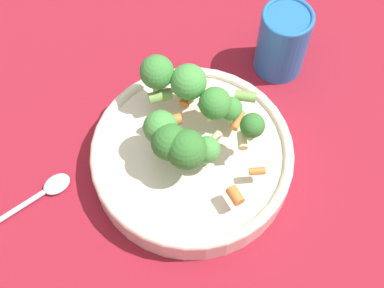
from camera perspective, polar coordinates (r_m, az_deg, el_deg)
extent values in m
plane|color=maroon|center=(0.70, 0.00, -2.25)|extent=(3.00, 3.00, 0.00)
cylinder|color=beige|center=(0.68, 0.00, -1.54)|extent=(0.25, 0.25, 0.04)
torus|color=beige|center=(0.66, 0.00, -0.79)|extent=(0.25, 0.25, 0.01)
cylinder|color=#8CB766|center=(0.67, 4.04, 2.89)|extent=(0.01, 0.01, 0.01)
sphere|color=#3D8438|center=(0.65, 4.15, 3.78)|extent=(0.03, 0.03, 0.03)
cylinder|color=#8CB766|center=(0.67, -0.36, 5.27)|extent=(0.02, 0.02, 0.02)
sphere|color=#479342|center=(0.65, -0.37, 6.65)|extent=(0.04, 0.04, 0.04)
cylinder|color=#8CB766|center=(0.63, -2.29, -0.88)|extent=(0.02, 0.02, 0.01)
sphere|color=#33722D|center=(0.61, -2.38, 0.22)|extent=(0.04, 0.04, 0.04)
cylinder|color=#8CB766|center=(0.64, -3.26, 0.56)|extent=(0.01, 0.01, 0.02)
sphere|color=#479342|center=(0.62, -3.38, 1.78)|extent=(0.04, 0.04, 0.04)
cylinder|color=#8CB766|center=(0.64, 1.57, -1.44)|extent=(0.01, 0.01, 0.02)
sphere|color=#479342|center=(0.62, 1.62, -0.58)|extent=(0.03, 0.03, 0.03)
cylinder|color=#8CB766|center=(0.68, -3.63, 6.25)|extent=(0.01, 0.01, 0.02)
sphere|color=#3D8438|center=(0.65, -3.78, 7.69)|extent=(0.04, 0.04, 0.04)
cylinder|color=#8CB766|center=(0.63, -0.58, -1.75)|extent=(0.02, 0.02, 0.02)
sphere|color=#33722D|center=(0.60, -0.61, -0.58)|extent=(0.05, 0.05, 0.05)
cylinder|color=#8CB766|center=(0.63, 6.28, 1.07)|extent=(0.01, 0.01, 0.02)
sphere|color=#33722D|center=(0.61, 6.46, 1.99)|extent=(0.03, 0.03, 0.03)
cylinder|color=#8CB766|center=(0.66, 2.39, 3.30)|extent=(0.01, 0.01, 0.01)
sphere|color=#3D8438|center=(0.64, 2.47, 4.37)|extent=(0.04, 0.04, 0.04)
cylinder|color=beige|center=(0.67, 1.44, 3.52)|extent=(0.02, 0.03, 0.01)
cylinder|color=beige|center=(0.65, 2.22, 0.33)|extent=(0.03, 0.01, 0.01)
cylinder|color=orange|center=(0.68, -0.55, 5.16)|extent=(0.03, 0.02, 0.01)
cylinder|color=#729E4C|center=(0.66, -3.39, 5.12)|extent=(0.03, 0.03, 0.01)
cylinder|color=#729E4C|center=(0.68, -1.28, 6.64)|extent=(0.03, 0.02, 0.01)
cylinder|color=#729E4C|center=(0.66, 5.70, 5.09)|extent=(0.02, 0.03, 0.01)
cylinder|color=beige|center=(0.62, 5.38, 0.36)|extent=(0.02, 0.02, 0.01)
cylinder|color=orange|center=(0.64, -2.13, 2.54)|extent=(0.02, 0.02, 0.01)
cylinder|color=#729E4C|center=(0.67, -4.20, 1.83)|extent=(0.01, 0.02, 0.01)
cylinder|color=orange|center=(0.63, 6.93, -2.95)|extent=(0.02, 0.02, 0.01)
cylinder|color=orange|center=(0.67, 4.90, 2.54)|extent=(0.03, 0.01, 0.01)
cylinder|color=orange|center=(0.61, 4.63, -5.49)|extent=(0.02, 0.02, 0.01)
cylinder|color=#2366B2|center=(0.75, 9.63, 10.67)|extent=(0.07, 0.07, 0.10)
torus|color=#2366B2|center=(0.71, 10.25, 13.24)|extent=(0.07, 0.07, 0.01)
ellipsoid|color=silver|center=(0.70, -14.23, -4.17)|extent=(0.04, 0.04, 0.01)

